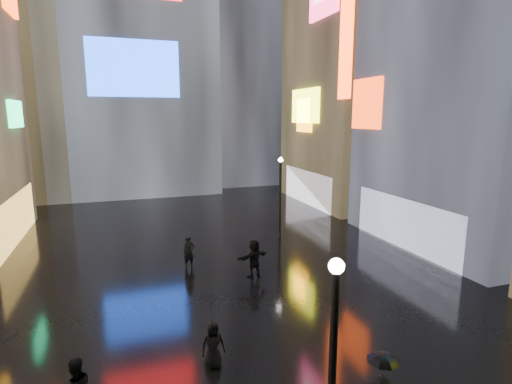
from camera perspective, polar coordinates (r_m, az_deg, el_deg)
name	(u,v)px	position (r m, az deg, el deg)	size (l,w,h in m)	color
ground	(211,252)	(23.63, -6.41, -8.51)	(140.00, 140.00, 0.00)	black
building_right_far	(361,44)	(38.46, 14.77, 19.72)	(10.28, 12.00, 28.00)	black
tower_flank_right	(234,37)	(50.59, -3.14, 21.27)	(12.00, 12.00, 34.00)	black
tower_flank_left	(6,59)	(45.06, -32.08, 15.85)	(10.00, 10.00, 26.00)	black
lamp_near	(332,368)	(8.63, 10.86, -23.52)	(0.30, 0.30, 5.20)	black
lamp_far	(280,192)	(25.74, 3.49, -0.07)	(0.30, 0.30, 5.20)	black
pedestrian_4	(213,345)	(13.39, -6.16, -20.87)	(0.75, 0.49, 1.53)	black
pedestrian_5	(254,258)	(19.75, -0.26, -9.47)	(1.75, 0.56, 1.89)	black
pedestrian_6	(189,252)	(21.24, -9.56, -8.45)	(0.61, 0.40, 1.68)	black
umbrella_1	(383,365)	(10.92, 17.67, -22.52)	(0.76, 0.76, 0.67)	black
umbrella_2	(212,308)	(12.79, -6.28, -16.14)	(1.03, 1.05, 0.94)	black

